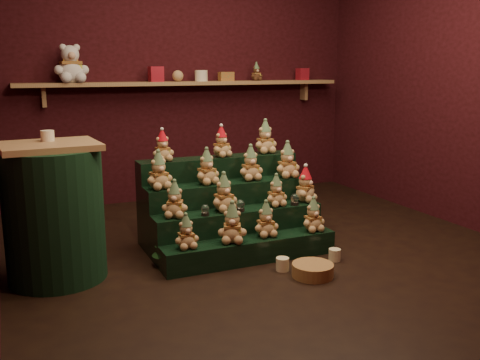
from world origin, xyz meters
name	(u,v)px	position (x,y,z in m)	size (l,w,h in m)	color
ground	(263,248)	(0.00, 0.00, 0.00)	(4.00, 4.00, 0.00)	black
back_wall	(183,74)	(0.00, 2.05, 1.40)	(4.00, 0.10, 2.80)	black
front_wall	(476,85)	(0.00, -2.05, 1.40)	(4.00, 0.10, 2.80)	black
right_wall	(463,75)	(2.05, 0.00, 1.40)	(0.10, 4.00, 2.80)	black
back_shelf	(189,84)	(0.00, 1.87, 1.29)	(3.60, 0.26, 0.24)	#A57B52
riser_tier_front	(250,250)	(-0.22, -0.23, 0.09)	(1.40, 0.22, 0.18)	black
riser_tier_midfront	(239,231)	(-0.22, -0.01, 0.18)	(1.40, 0.22, 0.36)	black
riser_tier_midback	(228,214)	(-0.22, 0.21, 0.27)	(1.40, 0.22, 0.54)	black
riser_tier_back	(219,197)	(-0.22, 0.43, 0.36)	(1.40, 0.22, 0.72)	black
teddy_0	(186,231)	(-0.74, -0.23, 0.31)	(0.18, 0.16, 0.25)	tan
teddy_1	(232,223)	(-0.38, -0.24, 0.33)	(0.22, 0.20, 0.31)	tan
teddy_2	(266,219)	(-0.08, -0.21, 0.32)	(0.20, 0.18, 0.28)	tan
teddy_3	(313,215)	(0.33, -0.24, 0.31)	(0.19, 0.17, 0.27)	tan
teddy_4	(175,199)	(-0.75, -0.01, 0.50)	(0.20, 0.18, 0.28)	tan
teddy_5	(224,192)	(-0.35, 0.01, 0.51)	(0.21, 0.19, 0.30)	tan
teddy_6	(276,191)	(0.10, -0.02, 0.49)	(0.18, 0.17, 0.26)	tan
teddy_7	(305,184)	(0.40, 0.01, 0.51)	(0.21, 0.19, 0.29)	tan
teddy_8	(159,170)	(-0.81, 0.20, 0.69)	(0.21, 0.19, 0.30)	tan
teddy_9	(207,167)	(-0.41, 0.22, 0.68)	(0.21, 0.18, 0.29)	tan
teddy_10	(251,163)	(-0.02, 0.22, 0.68)	(0.21, 0.19, 0.29)	tan
teddy_11	(287,160)	(0.32, 0.20, 0.69)	(0.22, 0.19, 0.30)	tan
teddy_12	(162,146)	(-0.72, 0.42, 0.85)	(0.18, 0.16, 0.25)	tan
teddy_13	(221,142)	(-0.20, 0.42, 0.85)	(0.18, 0.17, 0.26)	tan
teddy_14	(265,137)	(0.24, 0.45, 0.87)	(0.21, 0.19, 0.29)	tan
snow_globe_a	(205,210)	(-0.53, -0.07, 0.40)	(0.06, 0.06, 0.09)	black
snow_globe_b	(240,206)	(-0.24, -0.07, 0.41)	(0.07, 0.07, 0.09)	black
snow_globe_c	(295,199)	(0.25, -0.07, 0.41)	(0.07, 0.07, 0.10)	black
side_table	(54,213)	(-1.62, 0.02, 0.48)	(0.68, 0.68, 0.97)	#A57B52
table_ornament	(47,136)	(-1.62, 0.12, 1.01)	(0.09, 0.09, 0.07)	#EDE5C3
mini_christmas_tree	(165,246)	(-0.86, -0.06, 0.16)	(0.19, 0.19, 0.33)	#4B271A
mug_left	(282,264)	(-0.09, -0.50, 0.05)	(0.10, 0.10, 0.10)	#F5ECB5
mug_right	(335,255)	(0.38, -0.48, 0.05)	(0.09, 0.09, 0.09)	#F5ECB5
wicker_basket	(313,270)	(0.06, -0.69, 0.05)	(0.30, 0.30, 0.09)	#9E7740
white_bear	(70,59)	(-1.23, 1.84, 1.56)	(0.34, 0.30, 0.47)	white
brown_bear	(256,72)	(0.81, 1.84, 1.42)	(0.14, 0.13, 0.20)	#4B2819
gift_tin_red_a	(156,74)	(-0.37, 1.85, 1.40)	(0.14, 0.14, 0.16)	maroon
gift_tin_cream	(201,76)	(0.14, 1.85, 1.38)	(0.14, 0.14, 0.12)	#EDE5C3
gift_tin_red_b	(302,74)	(1.42, 1.85, 1.39)	(0.12, 0.12, 0.14)	maroon
shelf_plush_ball	(178,76)	(-0.13, 1.85, 1.38)	(0.12, 0.12, 0.12)	tan
scarf_gift_box	(226,76)	(0.44, 1.85, 1.37)	(0.16, 0.10, 0.10)	#CB511C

